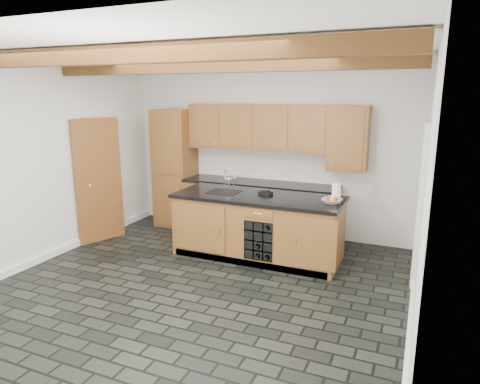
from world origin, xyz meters
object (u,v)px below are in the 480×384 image
(kitchen_scale, at_px, (266,192))
(fruit_bowl, at_px, (332,201))
(paper_towel, at_px, (336,193))
(island, at_px, (258,226))

(kitchen_scale, bearing_deg, fruit_bowl, 7.62)
(kitchen_scale, height_order, paper_towel, paper_towel)
(island, distance_m, paper_towel, 1.26)
(kitchen_scale, bearing_deg, island, -104.77)
(island, relative_size, kitchen_scale, 11.28)
(fruit_bowl, relative_size, paper_towel, 1.03)
(island, distance_m, fruit_bowl, 1.18)
(fruit_bowl, bearing_deg, paper_towel, 57.64)
(kitchen_scale, xyz_separation_m, paper_towel, (1.04, -0.08, 0.10))
(kitchen_scale, relative_size, fruit_bowl, 0.81)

